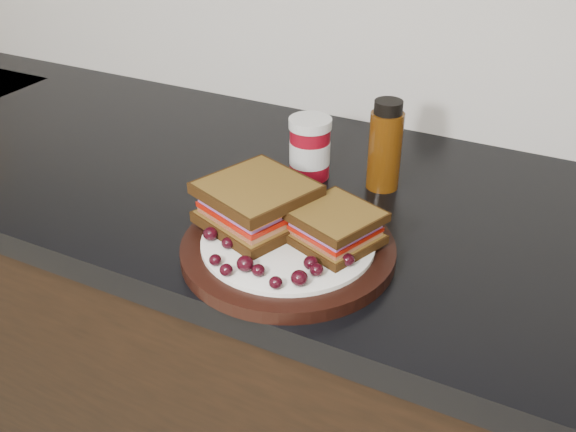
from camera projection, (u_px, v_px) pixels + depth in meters
name	position (u px, v px, depth m)	size (l,w,h in m)	color
base_cabinets	(329.00, 415.00, 1.21)	(3.96, 0.58, 0.86)	black
countertop	(339.00, 211.00, 0.98)	(3.98, 0.60, 0.04)	black
plate	(288.00, 249.00, 0.84)	(0.28, 0.28, 0.02)	black
sandwich_left	(257.00, 204.00, 0.85)	(0.13, 0.13, 0.06)	brown
sandwich_right	(335.00, 227.00, 0.81)	(0.10, 0.10, 0.04)	brown
grape_0	(210.00, 234.00, 0.82)	(0.02, 0.02, 0.02)	black
grape_1	(228.00, 243.00, 0.81)	(0.02, 0.02, 0.01)	black
grape_2	(215.00, 260.00, 0.78)	(0.02, 0.02, 0.01)	black
grape_3	(226.00, 270.00, 0.76)	(0.02, 0.02, 0.01)	black
grape_4	(245.00, 264.00, 0.77)	(0.02, 0.02, 0.02)	black
grape_5	(258.00, 270.00, 0.76)	(0.02, 0.02, 0.02)	black
grape_6	(276.00, 283.00, 0.74)	(0.02, 0.02, 0.01)	black
grape_7	(299.00, 278.00, 0.74)	(0.02, 0.02, 0.02)	black
grape_8	(316.00, 270.00, 0.76)	(0.02, 0.02, 0.02)	black
grape_9	(311.00, 263.00, 0.77)	(0.02, 0.02, 0.02)	black
grape_10	(348.00, 260.00, 0.78)	(0.02, 0.02, 0.02)	black
grape_11	(339.00, 244.00, 0.80)	(0.02, 0.02, 0.02)	black
grape_12	(352.00, 236.00, 0.82)	(0.02, 0.02, 0.02)	black
grape_13	(345.00, 223.00, 0.85)	(0.02, 0.02, 0.02)	black
grape_14	(275.00, 206.00, 0.89)	(0.02, 0.02, 0.02)	black
grape_15	(253.00, 218.00, 0.86)	(0.02, 0.02, 0.02)	black
grape_16	(236.00, 221.00, 0.85)	(0.02, 0.02, 0.02)	black
grape_17	(231.00, 225.00, 0.84)	(0.02, 0.02, 0.02)	black
grape_18	(265.00, 209.00, 0.88)	(0.02, 0.02, 0.02)	black
grape_19	(256.00, 210.00, 0.87)	(0.02, 0.02, 0.02)	black
grape_20	(248.00, 225.00, 0.85)	(0.02, 0.02, 0.02)	black
condiment_jar	(310.00, 148.00, 1.01)	(0.07, 0.07, 0.10)	maroon
oil_bottle	(385.00, 145.00, 0.97)	(0.05, 0.05, 0.14)	#4A2607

